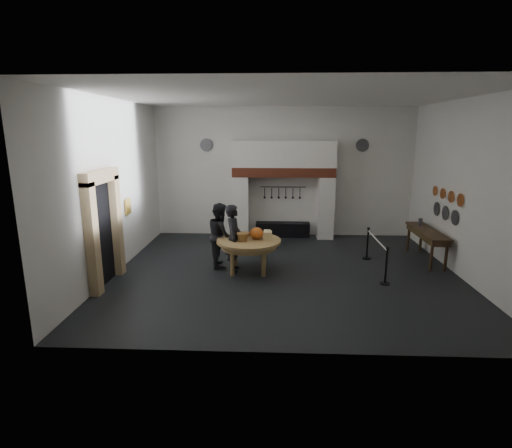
{
  "coord_description": "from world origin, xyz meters",
  "views": [
    {
      "loc": [
        -0.34,
        -10.13,
        3.68
      ],
      "look_at": [
        -0.78,
        -0.16,
        1.35
      ],
      "focal_mm": 28.0,
      "sensor_mm": 36.0,
      "label": 1
    }
  ],
  "objects_px": {
    "work_table": "(249,241)",
    "visitor_near": "(234,238)",
    "barrier_post_near": "(386,267)",
    "barrier_post_far": "(368,244)",
    "visitor_far": "(221,235)",
    "iron_range": "(283,229)",
    "side_table": "(427,231)"
  },
  "relations": [
    {
      "from": "visitor_far",
      "to": "visitor_near",
      "type": "bearing_deg",
      "value": -146.2
    },
    {
      "from": "work_table",
      "to": "visitor_near",
      "type": "height_order",
      "value": "visitor_near"
    },
    {
      "from": "visitor_far",
      "to": "barrier_post_far",
      "type": "bearing_deg",
      "value": -90.61
    },
    {
      "from": "visitor_near",
      "to": "visitor_far",
      "type": "relative_size",
      "value": 1.02
    },
    {
      "from": "iron_range",
      "to": "barrier_post_far",
      "type": "distance_m",
      "value": 3.47
    },
    {
      "from": "iron_range",
      "to": "work_table",
      "type": "relative_size",
      "value": 1.11
    },
    {
      "from": "side_table",
      "to": "iron_range",
      "type": "bearing_deg",
      "value": 148.41
    },
    {
      "from": "barrier_post_near",
      "to": "visitor_far",
      "type": "bearing_deg",
      "value": 163.96
    },
    {
      "from": "visitor_near",
      "to": "barrier_post_far",
      "type": "xyz_separation_m",
      "value": [
        3.81,
        1.19,
        -0.45
      ]
    },
    {
      "from": "barrier_post_near",
      "to": "barrier_post_far",
      "type": "xyz_separation_m",
      "value": [
        0.0,
        2.0,
        0.0
      ]
    },
    {
      "from": "iron_range",
      "to": "side_table",
      "type": "bearing_deg",
      "value": -31.59
    },
    {
      "from": "side_table",
      "to": "barrier_post_far",
      "type": "relative_size",
      "value": 2.44
    },
    {
      "from": "barrier_post_near",
      "to": "barrier_post_far",
      "type": "distance_m",
      "value": 2.0
    },
    {
      "from": "barrier_post_near",
      "to": "barrier_post_far",
      "type": "relative_size",
      "value": 1.0
    },
    {
      "from": "iron_range",
      "to": "visitor_far",
      "type": "relative_size",
      "value": 1.07
    },
    {
      "from": "work_table",
      "to": "visitor_near",
      "type": "relative_size",
      "value": 0.94
    },
    {
      "from": "work_table",
      "to": "visitor_near",
      "type": "distance_m",
      "value": 0.41
    },
    {
      "from": "visitor_far",
      "to": "work_table",
      "type": "bearing_deg",
      "value": -128.79
    },
    {
      "from": "barrier_post_far",
      "to": "barrier_post_near",
      "type": "bearing_deg",
      "value": -90.0
    },
    {
      "from": "iron_range",
      "to": "barrier_post_far",
      "type": "bearing_deg",
      "value": -45.45
    },
    {
      "from": "visitor_near",
      "to": "barrier_post_far",
      "type": "bearing_deg",
      "value": -72.7
    },
    {
      "from": "side_table",
      "to": "barrier_post_far",
      "type": "distance_m",
      "value": 1.72
    },
    {
      "from": "visitor_far",
      "to": "side_table",
      "type": "xyz_separation_m",
      "value": [
        5.88,
        0.74,
        -0.02
      ]
    },
    {
      "from": "visitor_far",
      "to": "side_table",
      "type": "height_order",
      "value": "visitor_far"
    },
    {
      "from": "iron_range",
      "to": "side_table",
      "type": "relative_size",
      "value": 0.86
    },
    {
      "from": "barrier_post_far",
      "to": "side_table",
      "type": "bearing_deg",
      "value": -1.68
    },
    {
      "from": "visitor_near",
      "to": "barrier_post_near",
      "type": "xyz_separation_m",
      "value": [
        3.81,
        -0.81,
        -0.45
      ]
    },
    {
      "from": "iron_range",
      "to": "barrier_post_far",
      "type": "relative_size",
      "value": 2.11
    },
    {
      "from": "barrier_post_far",
      "to": "iron_range",
      "type": "bearing_deg",
      "value": 134.55
    },
    {
      "from": "work_table",
      "to": "barrier_post_far",
      "type": "bearing_deg",
      "value": 19.5
    },
    {
      "from": "iron_range",
      "to": "barrier_post_near",
      "type": "distance_m",
      "value": 5.09
    },
    {
      "from": "work_table",
      "to": "visitor_far",
      "type": "bearing_deg",
      "value": 152.4
    }
  ]
}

